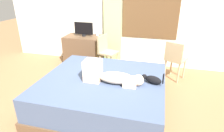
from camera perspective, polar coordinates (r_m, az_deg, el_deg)
ground_plane at (r=3.24m, az=-4.17°, el=-13.44°), size 16.00×16.00×0.00m
back_wall_with_window at (r=4.84m, az=4.53°, el=17.44°), size 6.40×0.14×2.90m
bed at (r=3.23m, az=-2.63°, el=-7.98°), size 2.02×1.86×0.53m
person_lying at (r=2.94m, az=-0.53°, el=-2.86°), size 0.94×0.28×0.34m
cat at (r=2.99m, az=12.03°, el=-4.01°), size 0.34×0.19×0.21m
desk at (r=4.99m, az=-8.60°, el=4.75°), size 0.90×0.56×0.74m
tv_monitor at (r=4.83m, az=-8.52°, el=10.92°), size 0.48×0.10×0.35m
cup at (r=4.91m, az=-4.46°, el=9.60°), size 0.07×0.07×0.08m
chair_by_desk at (r=4.50m, az=-1.77°, el=4.77°), size 0.47×0.47×0.86m
chair_spare at (r=4.23m, az=18.39°, el=2.32°), size 0.51×0.51×0.86m
curtain_left at (r=4.82m, az=0.16°, el=15.48°), size 0.44×0.06×2.56m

